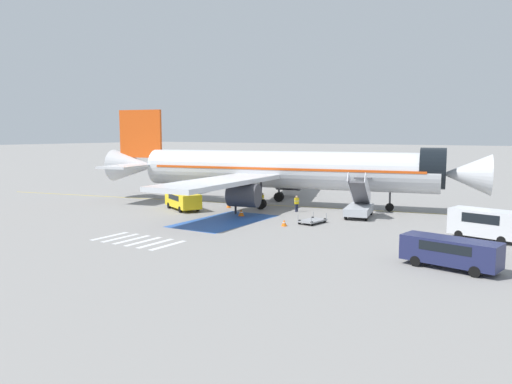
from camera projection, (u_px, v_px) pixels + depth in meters
name	position (u px, v px, depth m)	size (l,w,h in m)	color
ground_plane	(273.00, 204.00, 56.01)	(600.00, 600.00, 0.00)	gray
apron_leadline_yellow	(284.00, 206.00, 54.68)	(0.20, 76.06, 0.01)	gold
apron_stand_patch_blue	(225.00, 221.00, 45.26)	(5.57, 10.36, 0.01)	#2856A8
apron_walkway_bar_0	(110.00, 236.00, 38.58)	(0.44, 3.60, 0.01)	silver
apron_walkway_bar_1	(121.00, 238.00, 37.95)	(0.44, 3.60, 0.01)	silver
apron_walkway_bar_2	(132.00, 240.00, 37.31)	(0.44, 3.60, 0.01)	silver
apron_walkway_bar_3	(143.00, 241.00, 36.68)	(0.44, 3.60, 0.01)	silver
apron_walkway_bar_4	(156.00, 243.00, 36.04)	(0.44, 3.60, 0.01)	silver
apron_walkway_bar_5	(168.00, 245.00, 35.41)	(0.44, 3.60, 0.01)	silver
airliner	(279.00, 170.00, 54.43)	(42.46, 35.42, 10.70)	silver
boarding_stairs_forward	(359.00, 206.00, 47.26)	(3.14, 5.51, 4.41)	#ADB2BA
fuel_tanker	(328.00, 172.00, 79.78)	(3.60, 8.83, 3.42)	#38383D
service_van_0	(183.00, 199.00, 51.75)	(5.65, 4.32, 1.77)	yellow
service_van_1	(450.00, 250.00, 29.19)	(5.78, 2.75, 1.82)	#1E234C
service_van_2	(485.00, 222.00, 37.15)	(5.25, 3.11, 2.26)	silver
baggage_cart	(312.00, 221.00, 43.99)	(1.84, 2.78, 0.87)	gray
ground_crew_0	(297.00, 203.00, 50.41)	(0.43, 0.49, 1.65)	#191E38
ground_crew_1	(236.00, 203.00, 49.14)	(0.31, 0.47, 1.88)	#2D2D33
ground_crew_2	(263.00, 200.00, 52.32)	(0.36, 0.48, 1.70)	#2D2D33
traffic_cone_0	(241.00, 212.00, 48.00)	(0.61, 0.61, 0.67)	orange
traffic_cone_1	(229.00, 205.00, 53.33)	(0.52, 0.52, 0.58)	orange
traffic_cone_2	(284.00, 223.00, 42.73)	(0.51, 0.51, 0.57)	orange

